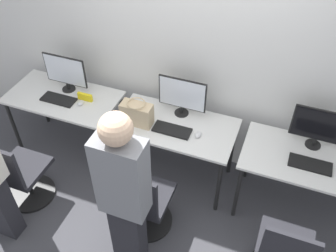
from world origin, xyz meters
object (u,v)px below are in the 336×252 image
(monitor_left, at_px, (65,72))
(monitor_right, at_px, (319,127))
(mouse_left, at_px, (81,103))
(keyboard_right, at_px, (310,164))
(keyboard_left, at_px, (59,99))
(person_center, at_px, (124,195))
(keyboard_center, at_px, (172,130))
(office_chair_center, at_px, (144,204))
(mouse_center, at_px, (198,135))
(handbag, at_px, (137,113))
(monitor_center, at_px, (182,95))
(office_chair_left, at_px, (20,176))

(monitor_left, xyz_separation_m, monitor_right, (2.52, 0.07, 0.00))
(mouse_left, distance_m, keyboard_right, 2.27)
(keyboard_left, relative_size, person_center, 0.21)
(monitor_left, bearing_deg, person_center, -43.60)
(keyboard_center, bearing_deg, mouse_left, 177.90)
(keyboard_center, height_order, office_chair_center, office_chair_center)
(mouse_center, distance_m, handbag, 0.61)
(monitor_center, distance_m, keyboard_right, 1.30)
(keyboard_left, bearing_deg, handbag, -1.61)
(office_chair_left, bearing_deg, mouse_left, 70.09)
(office_chair_center, bearing_deg, office_chair_left, -174.05)
(monitor_left, relative_size, handbag, 1.58)
(office_chair_left, distance_m, keyboard_right, 2.69)
(monitor_left, distance_m, mouse_left, 0.37)
(office_chair_left, bearing_deg, keyboard_center, 29.87)
(keyboard_left, distance_m, office_chair_center, 1.43)
(monitor_left, xyz_separation_m, mouse_center, (1.51, -0.19, -0.21))
(keyboard_right, bearing_deg, keyboard_left, -179.92)
(office_chair_center, bearing_deg, monitor_left, 145.96)
(office_chair_center, xyz_separation_m, keyboard_right, (1.30, 0.63, 0.40))
(mouse_center, xyz_separation_m, office_chair_center, (-0.29, -0.63, -0.40))
(keyboard_right, xyz_separation_m, handbag, (-1.61, -0.03, 0.11))
(keyboard_left, relative_size, mouse_left, 4.03)
(mouse_left, bearing_deg, monitor_right, 6.07)
(mouse_center, bearing_deg, monitor_left, 172.73)
(office_chair_left, distance_m, person_center, 1.43)
(monitor_center, height_order, mouse_center, monitor_center)
(mouse_center, bearing_deg, keyboard_center, -175.24)
(monitor_right, bearing_deg, handbag, -169.83)
(keyboard_left, relative_size, handbag, 1.21)
(office_chair_left, bearing_deg, handbag, 37.92)
(mouse_left, distance_m, person_center, 1.44)
(keyboard_left, height_order, monitor_right, monitor_right)
(office_chair_center, height_order, monitor_right, monitor_right)
(monitor_left, height_order, office_chair_center, monitor_left)
(monitor_left, relative_size, person_center, 0.28)
(keyboard_left, height_order, keyboard_center, same)
(mouse_center, xyz_separation_m, monitor_right, (1.01, 0.26, 0.21))
(keyboard_center, relative_size, keyboard_right, 1.00)
(keyboard_right, relative_size, handbag, 1.21)
(mouse_left, height_order, monitor_center, monitor_center)
(monitor_center, height_order, keyboard_right, monitor_center)
(keyboard_left, distance_m, person_center, 1.61)
(keyboard_left, height_order, handbag, handbag)
(keyboard_left, relative_size, keyboard_center, 1.00)
(mouse_left, distance_m, mouse_center, 1.26)
(mouse_left, xyz_separation_m, handbag, (0.66, -0.05, 0.10))
(office_chair_center, height_order, handbag, handbag)
(monitor_left, xyz_separation_m, keyboard_right, (2.52, -0.20, -0.21))
(monitor_left, distance_m, mouse_center, 1.54)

